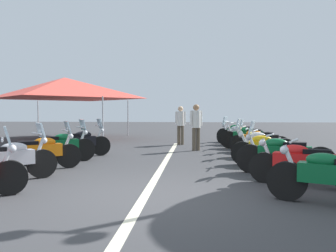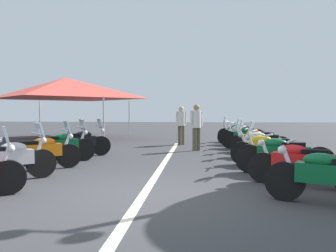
# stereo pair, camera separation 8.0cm
# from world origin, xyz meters

# --- Properties ---
(ground_plane) EXTENTS (80.00, 80.00, 0.00)m
(ground_plane) POSITION_xyz_m (0.00, 0.00, 0.00)
(ground_plane) COLOR #38383A
(lane_centre_stripe) EXTENTS (13.33, 0.16, 0.01)m
(lane_centre_stripe) POSITION_xyz_m (2.89, 0.00, 0.00)
(lane_centre_stripe) COLOR beige
(lane_centre_stripe) RESTS_ON ground_plane
(motorcycle_left_row_1) EXTENTS (1.51, 1.67, 1.20)m
(motorcycle_left_row_1) POSITION_xyz_m (0.90, 2.99, 0.46)
(motorcycle_left_row_1) COLOR black
(motorcycle_left_row_1) RESTS_ON ground_plane
(motorcycle_left_row_2) EXTENTS (1.31, 1.86, 1.20)m
(motorcycle_left_row_2) POSITION_xyz_m (2.30, 2.97, 0.46)
(motorcycle_left_row_2) COLOR black
(motorcycle_left_row_2) RESTS_ON ground_plane
(motorcycle_left_row_3) EXTENTS (1.44, 1.82, 1.22)m
(motorcycle_left_row_3) POSITION_xyz_m (3.48, 2.97, 0.47)
(motorcycle_left_row_3) COLOR black
(motorcycle_left_row_3) RESTS_ON ground_plane
(motorcycle_left_row_4) EXTENTS (1.20, 1.89, 1.21)m
(motorcycle_left_row_4) POSITION_xyz_m (4.82, 2.85, 0.47)
(motorcycle_left_row_4) COLOR black
(motorcycle_left_row_4) RESTS_ON ground_plane
(motorcycle_right_row_0) EXTENTS (1.07, 1.93, 1.00)m
(motorcycle_right_row_0) POSITION_xyz_m (-0.42, -2.97, 0.46)
(motorcycle_right_row_0) COLOR black
(motorcycle_right_row_0) RESTS_ON ground_plane
(motorcycle_right_row_1) EXTENTS (1.05, 2.00, 0.99)m
(motorcycle_right_row_1) POSITION_xyz_m (0.96, -2.93, 0.45)
(motorcycle_right_row_1) COLOR black
(motorcycle_right_row_1) RESTS_ON ground_plane
(motorcycle_right_row_2) EXTENTS (0.95, 2.11, 1.23)m
(motorcycle_right_row_2) POSITION_xyz_m (2.13, -2.84, 0.48)
(motorcycle_right_row_2) COLOR black
(motorcycle_right_row_2) RESTS_ON ground_plane
(motorcycle_right_row_3) EXTENTS (0.79, 1.97, 0.99)m
(motorcycle_right_row_3) POSITION_xyz_m (3.44, -2.78, 0.45)
(motorcycle_right_row_3) COLOR black
(motorcycle_right_row_3) RESTS_ON ground_plane
(motorcycle_right_row_4) EXTENTS (0.88, 1.94, 1.20)m
(motorcycle_right_row_4) POSITION_xyz_m (4.90, -2.90, 0.46)
(motorcycle_right_row_4) COLOR black
(motorcycle_right_row_4) RESTS_ON ground_plane
(motorcycle_right_row_5) EXTENTS (0.94, 2.02, 1.19)m
(motorcycle_right_row_5) POSITION_xyz_m (6.26, -3.02, 0.46)
(motorcycle_right_row_5) COLOR black
(motorcycle_right_row_5) RESTS_ON ground_plane
(motorcycle_right_row_6) EXTENTS (0.90, 2.08, 1.02)m
(motorcycle_right_row_6) POSITION_xyz_m (7.46, -2.85, 0.47)
(motorcycle_right_row_6) COLOR black
(motorcycle_right_row_6) RESTS_ON ground_plane
(motorcycle_right_row_7) EXTENTS (0.97, 2.05, 1.22)m
(motorcycle_right_row_7) POSITION_xyz_m (8.90, -2.78, 0.48)
(motorcycle_right_row_7) COLOR black
(motorcycle_right_row_7) RESTS_ON ground_plane
(motorcycle_right_row_8) EXTENTS (0.87, 2.10, 1.22)m
(motorcycle_right_row_8) POSITION_xyz_m (10.28, -2.88, 0.47)
(motorcycle_right_row_8) COLOR black
(motorcycle_right_row_8) RESTS_ON ground_plane
(bystander_0) EXTENTS (0.33, 0.46, 1.70)m
(bystander_0) POSITION_xyz_m (6.79, -0.89, 1.00)
(bystander_0) COLOR brown
(bystander_0) RESTS_ON ground_plane
(bystander_1) EXTENTS (0.32, 0.47, 1.66)m
(bystander_1) POSITION_xyz_m (8.99, -0.22, 0.97)
(bystander_1) COLOR brown
(bystander_1) RESTS_ON ground_plane
(event_tent) EXTENTS (6.17, 6.17, 3.20)m
(event_tent) POSITION_xyz_m (11.55, 5.92, 2.65)
(event_tent) COLOR #E54C3F
(event_tent) RESTS_ON ground_plane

